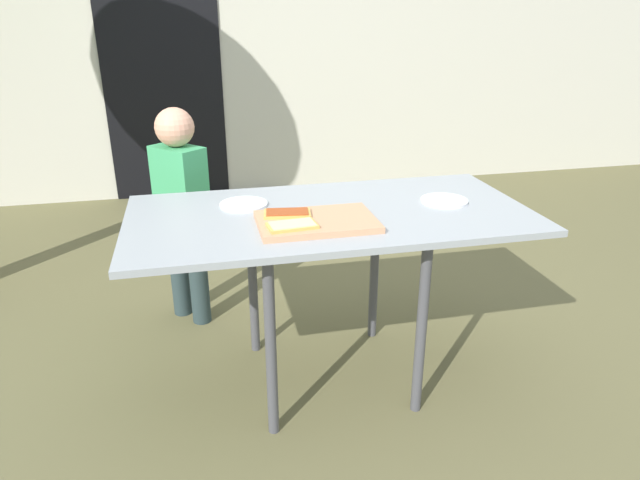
# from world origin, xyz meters

# --- Properties ---
(ground_plane) EXTENTS (16.00, 16.00, 0.00)m
(ground_plane) POSITION_xyz_m (0.00, 0.00, 0.00)
(ground_plane) COLOR brown
(house_wall_back) EXTENTS (8.00, 0.20, 2.94)m
(house_wall_back) POSITION_xyz_m (0.00, 2.83, 1.47)
(house_wall_back) COLOR beige
(house_wall_back) RESTS_ON ground
(house_door) EXTENTS (0.90, 0.02, 2.00)m
(house_door) POSITION_xyz_m (-0.66, 2.73, 1.00)
(house_door) COLOR black
(house_door) RESTS_ON ground
(dining_table) EXTENTS (1.49, 0.74, 0.74)m
(dining_table) POSITION_xyz_m (0.00, 0.00, 0.67)
(dining_table) COLOR #9BA1A4
(dining_table) RESTS_ON ground
(cutting_board) EXTENTS (0.41, 0.27, 0.02)m
(cutting_board) POSITION_xyz_m (-0.08, -0.12, 0.75)
(cutting_board) COLOR tan
(cutting_board) RESTS_ON dining_table
(pizza_slice_far_left) EXTENTS (0.18, 0.11, 0.01)m
(pizza_slice_far_left) POSITION_xyz_m (-0.17, -0.06, 0.76)
(pizza_slice_far_left) COLOR gold
(pizza_slice_far_left) RESTS_ON cutting_board
(pizza_slice_near_left) EXTENTS (0.17, 0.11, 0.01)m
(pizza_slice_near_left) POSITION_xyz_m (-0.18, -0.18, 0.76)
(pizza_slice_near_left) COLOR gold
(pizza_slice_near_left) RESTS_ON cutting_board
(plate_white_left) EXTENTS (0.18, 0.18, 0.01)m
(plate_white_left) POSITION_xyz_m (-0.31, 0.14, 0.74)
(plate_white_left) COLOR white
(plate_white_left) RESTS_ON dining_table
(plate_white_right) EXTENTS (0.18, 0.18, 0.01)m
(plate_white_right) POSITION_xyz_m (0.46, 0.01, 0.74)
(plate_white_right) COLOR white
(plate_white_right) RESTS_ON dining_table
(child_left) EXTENTS (0.26, 0.27, 1.04)m
(child_left) POSITION_xyz_m (-0.55, 0.64, 0.60)
(child_left) COLOR #2C3D3E
(child_left) RESTS_ON ground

